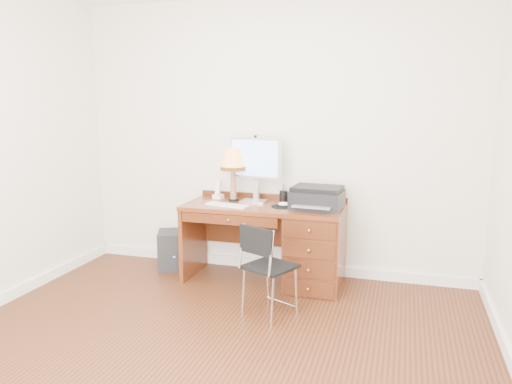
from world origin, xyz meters
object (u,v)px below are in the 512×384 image
(printer, at_px, (317,197))
(leg_lamp, at_px, (233,163))
(equipment_box, at_px, (175,250))
(monitor, at_px, (255,162))
(phone, at_px, (218,193))
(chair, at_px, (268,262))
(desk, at_px, (297,242))

(printer, relative_size, leg_lamp, 0.94)
(equipment_box, bearing_deg, monitor, -20.42)
(monitor, relative_size, printer, 1.29)
(phone, bearing_deg, monitor, 4.56)
(leg_lamp, distance_m, chair, 1.27)
(leg_lamp, bearing_deg, monitor, 4.83)
(leg_lamp, height_order, phone, leg_lamp)
(chair, bearing_deg, phone, 154.15)
(desk, xyz_separation_m, equipment_box, (-1.31, 0.10, -0.22))
(desk, relative_size, leg_lamp, 2.94)
(desk, distance_m, phone, 0.95)
(monitor, height_order, printer, monitor)
(leg_lamp, relative_size, chair, 0.67)
(leg_lamp, bearing_deg, desk, -9.48)
(phone, relative_size, chair, 0.25)
(phone, height_order, chair, phone)
(phone, distance_m, equipment_box, 0.77)
(monitor, xyz_separation_m, chair, (0.39, -0.92, -0.68))
(leg_lamp, height_order, equipment_box, leg_lamp)
(desk, bearing_deg, leg_lamp, 170.52)
(equipment_box, bearing_deg, chair, -58.01)
(desk, bearing_deg, phone, 168.90)
(printer, height_order, equipment_box, printer)
(desk, bearing_deg, chair, -94.67)
(desk, xyz_separation_m, printer, (0.18, -0.01, 0.44))
(monitor, height_order, phone, monitor)
(monitor, xyz_separation_m, phone, (-0.39, 0.04, -0.34))
(desk, bearing_deg, equipment_box, 175.81)
(leg_lamp, distance_m, phone, 0.37)
(desk, bearing_deg, monitor, 164.06)
(printer, xyz_separation_m, equipment_box, (-1.50, 0.10, -0.65))
(monitor, height_order, leg_lamp, monitor)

